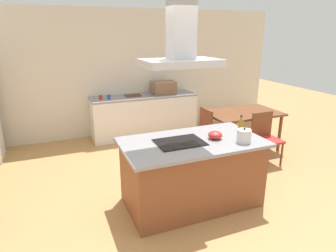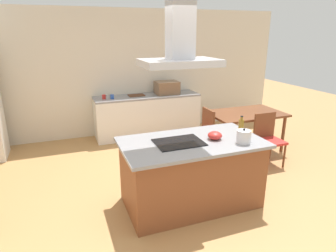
{
  "view_description": "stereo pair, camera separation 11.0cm",
  "coord_description": "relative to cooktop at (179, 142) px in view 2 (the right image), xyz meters",
  "views": [
    {
      "loc": [
        -1.62,
        -3.14,
        2.24
      ],
      "look_at": [
        -0.18,
        0.4,
        1.0
      ],
      "focal_mm": 31.43,
      "sensor_mm": 36.0,
      "label": 1
    },
    {
      "loc": [
        -1.52,
        -3.18,
        2.24
      ],
      "look_at": [
        -0.18,
        0.4,
        1.0
      ],
      "focal_mm": 31.43,
      "sensor_mm": 36.0,
      "label": 2
    }
  ],
  "objects": [
    {
      "name": "chair_at_left_end",
      "position": [
        1.05,
        1.38,
        -0.4
      ],
      "size": [
        0.42,
        0.42,
        0.89
      ],
      "color": "red",
      "rests_on": "ground"
    },
    {
      "name": "tea_kettle",
      "position": [
        0.76,
        -0.28,
        0.08
      ],
      "size": [
        0.23,
        0.18,
        0.19
      ],
      "color": "silver",
      "rests_on": "kitchen_island"
    },
    {
      "name": "olive_oil_bottle",
      "position": [
        0.92,
        0.01,
        0.1
      ],
      "size": [
        0.07,
        0.07,
        0.25
      ],
      "color": "olive",
      "rests_on": "kitchen_island"
    },
    {
      "name": "back_counter",
      "position": [
        0.45,
        2.88,
        -0.46
      ],
      "size": [
        2.3,
        0.62,
        0.9
      ],
      "color": "white",
      "rests_on": "ground"
    },
    {
      "name": "coffee_mug_red",
      "position": [
        -0.49,
        2.84,
        0.04
      ],
      "size": [
        0.08,
        0.08,
        0.09
      ],
      "primitive_type": "cylinder",
      "color": "red",
      "rests_on": "back_counter"
    },
    {
      "name": "cutting_board",
      "position": [
        0.22,
        2.93,
        0.0
      ],
      "size": [
        0.34,
        0.24,
        0.02
      ],
      "primitive_type": "cube",
      "color": "#59331E",
      "rests_on": "back_counter"
    },
    {
      "name": "dining_table",
      "position": [
        1.97,
        1.38,
        -0.24
      ],
      "size": [
        1.4,
        0.9,
        0.75
      ],
      "color": "brown",
      "rests_on": "ground"
    },
    {
      "name": "wall_back",
      "position": [
        0.18,
        3.25,
        0.44
      ],
      "size": [
        7.2,
        0.1,
        2.7
      ],
      "primitive_type": "cube",
      "color": "beige",
      "rests_on": "ground"
    },
    {
      "name": "coffee_mug_blue",
      "position": [
        -0.33,
        2.81,
        0.04
      ],
      "size": [
        0.08,
        0.08,
        0.09
      ],
      "primitive_type": "cylinder",
      "color": "#2D56B2",
      "rests_on": "back_counter"
    },
    {
      "name": "cooktop",
      "position": [
        0.0,
        0.0,
        0.0
      ],
      "size": [
        0.6,
        0.44,
        0.01
      ],
      "primitive_type": "cube",
      "color": "black",
      "rests_on": "kitchen_island"
    },
    {
      "name": "chair_facing_island",
      "position": [
        1.97,
        0.72,
        -0.4
      ],
      "size": [
        0.42,
        0.42,
        0.89
      ],
      "color": "red",
      "rests_on": "ground"
    },
    {
      "name": "range_hood",
      "position": [
        -0.0,
        0.0,
        1.2
      ],
      "size": [
        0.9,
        0.55,
        0.78
      ],
      "color": "#ADADB2"
    },
    {
      "name": "countertop_microwave",
      "position": [
        0.91,
        2.88,
        0.13
      ],
      "size": [
        0.5,
        0.38,
        0.28
      ],
      "primitive_type": "cube",
      "color": "brown",
      "rests_on": "back_counter"
    },
    {
      "name": "ground",
      "position": [
        0.18,
        1.5,
        -0.91
      ],
      "size": [
        16.0,
        16.0,
        0.0
      ],
      "primitive_type": "plane",
      "color": "tan"
    },
    {
      "name": "mixing_bowl",
      "position": [
        0.49,
        -0.04,
        0.05
      ],
      "size": [
        0.19,
        0.19,
        0.1
      ],
      "primitive_type": "ellipsoid",
      "color": "red",
      "rests_on": "kitchen_island"
    },
    {
      "name": "kitchen_island",
      "position": [
        0.18,
        0.0,
        -0.45
      ],
      "size": [
        1.82,
        1.01,
        0.9
      ],
      "color": "brown",
      "rests_on": "ground"
    }
  ]
}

